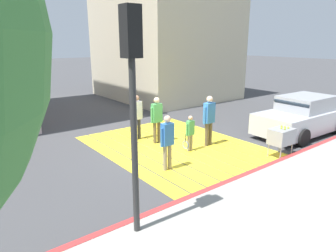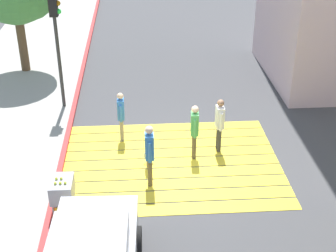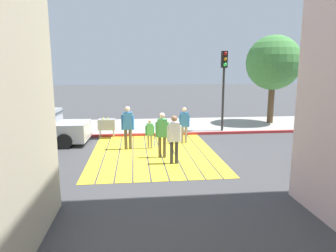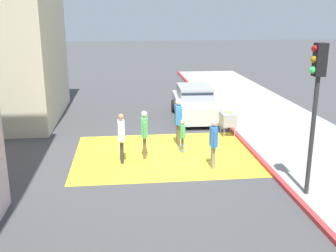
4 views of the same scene
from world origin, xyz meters
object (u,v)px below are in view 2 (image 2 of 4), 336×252
object	(u,v)px
traffic_light_corner	(56,27)
pedestrian_teen_behind	(220,121)
pedestrian_adult_side	(150,151)
pedestrian_child_with_racket	(148,145)
pedestrian_adult_trailing	(121,113)
tennis_ball_cart	(62,189)
pedestrian_adult_lead	(195,128)

from	to	relation	value
traffic_light_corner	pedestrian_teen_behind	size ratio (longest dim) A/B	2.45
traffic_light_corner	pedestrian_adult_side	bearing A→B (deg)	-59.32
pedestrian_teen_behind	pedestrian_child_with_racket	size ratio (longest dim) A/B	1.38
pedestrian_adult_trailing	pedestrian_child_with_racket	size ratio (longest dim) A/B	1.32
pedestrian_adult_side	pedestrian_teen_behind	distance (m)	2.73
pedestrian_adult_trailing	pedestrian_child_with_racket	distance (m)	1.78
pedestrian_adult_trailing	pedestrian_adult_side	world-z (taller)	pedestrian_adult_side
traffic_light_corner	pedestrian_adult_trailing	distance (m)	3.81
pedestrian_teen_behind	pedestrian_adult_side	bearing A→B (deg)	-142.71
tennis_ball_cart	pedestrian_adult_side	size ratio (longest dim) A/B	0.56
traffic_light_corner	pedestrian_child_with_racket	bearing A→B (deg)	-54.09
tennis_ball_cart	pedestrian_adult_lead	distance (m)	4.32
pedestrian_teen_behind	pedestrian_adult_lead	bearing A→B (deg)	-156.53
pedestrian_adult_trailing	pedestrian_adult_side	distance (m)	2.63
pedestrian_adult_lead	traffic_light_corner	bearing A→B (deg)	139.92
pedestrian_adult_lead	pedestrian_child_with_racket	world-z (taller)	pedestrian_adult_lead
pedestrian_teen_behind	pedestrian_adult_trailing	bearing A→B (deg)	164.03
pedestrian_adult_side	pedestrian_teen_behind	world-z (taller)	pedestrian_adult_side
pedestrian_adult_lead	pedestrian_adult_trailing	xyz separation A→B (m)	(-2.18, 1.20, -0.04)
pedestrian_teen_behind	pedestrian_child_with_racket	distance (m)	2.33
pedestrian_adult_lead	pedestrian_teen_behind	distance (m)	0.87
pedestrian_adult_side	pedestrian_child_with_racket	world-z (taller)	pedestrian_adult_side
pedestrian_adult_side	pedestrian_adult_lead	bearing A→B (deg)	43.64
pedestrian_teen_behind	pedestrian_child_with_racket	bearing A→B (deg)	-161.61
pedestrian_adult_lead	pedestrian_child_with_racket	distance (m)	1.48
pedestrian_adult_trailing	pedestrian_adult_side	xyz separation A→B (m)	(0.81, -2.50, 0.10)
tennis_ball_cart	pedestrian_adult_side	distance (m)	2.50
pedestrian_adult_trailing	tennis_ball_cart	bearing A→B (deg)	-111.72
traffic_light_corner	tennis_ball_cart	distance (m)	6.45
tennis_ball_cart	pedestrian_child_with_racket	xyz separation A→B (m)	(2.20, 1.99, 0.01)
tennis_ball_cart	pedestrian_adult_side	bearing A→B (deg)	25.55
pedestrian_adult_lead	pedestrian_adult_trailing	bearing A→B (deg)	151.13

